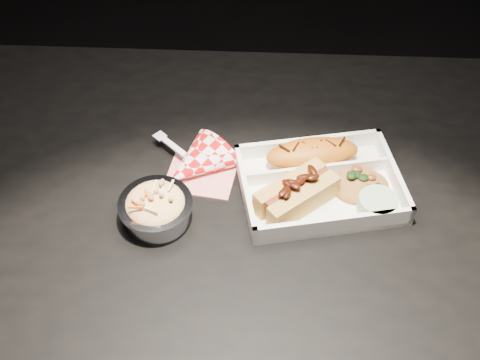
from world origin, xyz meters
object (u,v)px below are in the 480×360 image
Objects in this scene: foil_coleslaw_cup at (156,207)px; napkin_fork at (195,165)px; fried_pastry at (312,154)px; hotdog at (297,193)px; food_tray at (319,186)px; dining_table at (265,237)px.

foil_coleslaw_cup is 0.74× the size of napkin_fork.
foil_coleslaw_cup is (-0.24, -0.13, 0.00)m from fried_pastry.
fried_pastry is 0.09m from hotdog.
napkin_fork is at bearing 117.63° from hotdog.
food_tray is at bearing 15.77° from foil_coleslaw_cup.
food_tray is 2.48× the size of foil_coleslaw_cup.
dining_table is 0.17m from napkin_fork.
fried_pastry is (0.07, 0.08, 0.12)m from dining_table.
food_tray is (0.08, 0.03, 0.10)m from dining_table.
napkin_fork is (-0.12, 0.06, 0.11)m from dining_table.
fried_pastry is at bearing 90.00° from food_tray.
napkin_fork reaches higher than hotdog.
food_tray is 1.84× the size of napkin_fork.
dining_table is 0.13m from hotdog.
dining_table is 4.27× the size of food_tray.
dining_table is 7.73× the size of fried_pastry.
napkin_fork is at bearing 152.26° from dining_table.
foil_coleslaw_cup is at bearing -152.55° from fried_pastry.
napkin_fork is (-0.16, 0.07, -0.02)m from hotdog.
fried_pastry is (-0.01, 0.05, 0.02)m from food_tray.
foil_coleslaw_cup is 0.12m from napkin_fork.
foil_coleslaw_cup is at bearing 149.53° from hotdog.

